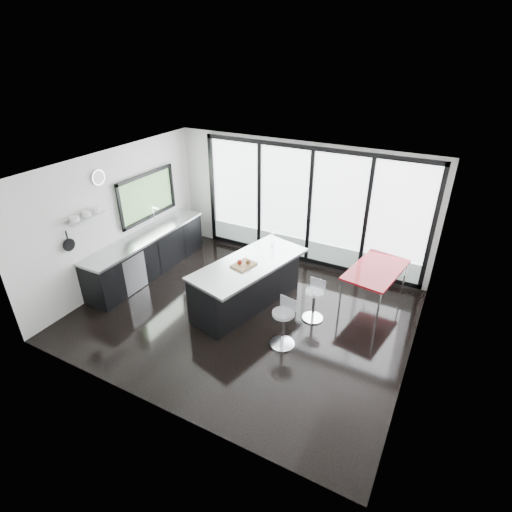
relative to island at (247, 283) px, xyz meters
The scene contains 11 objects.
floor 0.61m from the island, 70.33° to the right, with size 6.00×5.00×0.00m, color black.
ceiling 2.33m from the island, 70.33° to the right, with size 6.00×5.00×0.00m, color white.
wall_back 2.31m from the island, 79.71° to the left, with size 6.00×0.09×2.80m.
wall_front 2.97m from the island, 87.63° to the right, with size 6.00×0.00×2.80m, color silver.
wall_left 3.05m from the island, behind, with size 0.26×5.00×2.80m.
wall_right 3.26m from the island, ahead, with size 0.00×5.00×2.80m, color silver.
counter_cabinets 2.56m from the island, behind, with size 0.69×3.24×1.36m.
island is the anchor object (origin of this frame).
bar_stool_near 1.38m from the island, 34.67° to the right, with size 0.43×0.43×0.69m, color silver.
bar_stool_far 1.35m from the island, ahead, with size 0.39×0.39×0.62m, color silver.
red_table 2.49m from the island, 28.66° to the left, with size 0.84×1.47×0.79m, color maroon.
Camera 1 is at (3.12, -5.38, 4.63)m, focal length 28.00 mm.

